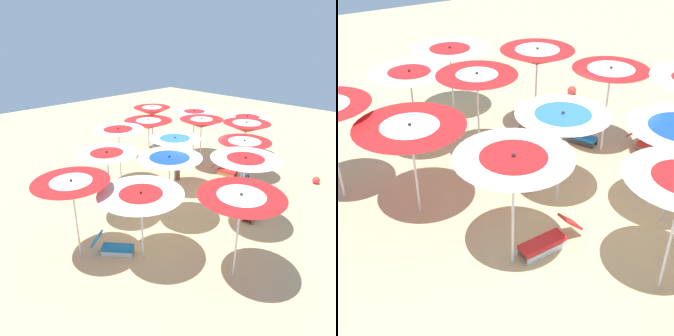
# 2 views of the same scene
# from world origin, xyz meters

# --- Properties ---
(ground) EXTENTS (38.55, 38.55, 0.04)m
(ground) POSITION_xyz_m (0.00, 0.00, -0.02)
(ground) COLOR #D1B57F
(beach_umbrella_0) EXTENTS (1.95, 1.95, 2.40)m
(beach_umbrella_0) POSITION_xyz_m (2.60, 4.47, 2.13)
(beach_umbrella_0) COLOR silver
(beach_umbrella_0) RESTS_ON ground
(beach_umbrella_1) EXTENTS (2.29, 2.29, 2.19)m
(beach_umbrella_1) POSITION_xyz_m (1.16, 3.17, 1.93)
(beach_umbrella_1) COLOR silver
(beach_umbrella_1) RESTS_ON ground
(beach_umbrella_2) EXTENTS (2.06, 2.06, 2.45)m
(beach_umbrella_2) POSITION_xyz_m (-1.27, 2.27, 2.21)
(beach_umbrella_2) COLOR silver
(beach_umbrella_2) RESTS_ON ground
(beach_umbrella_3) EXTENTS (1.96, 1.96, 2.46)m
(beach_umbrella_3) POSITION_xyz_m (-3.18, 0.33, 2.25)
(beach_umbrella_3) COLOR silver
(beach_umbrella_3) RESTS_ON ground
(beach_umbrella_4) EXTENTS (2.03, 2.03, 2.42)m
(beach_umbrella_4) POSITION_xyz_m (-5.02, -0.70, 2.15)
(beach_umbrella_4) COLOR silver
(beach_umbrella_4) RESTS_ON ground
(beach_umbrella_5) EXTENTS (1.98, 1.98, 2.40)m
(beach_umbrella_5) POSITION_xyz_m (3.46, 2.28, 2.18)
(beach_umbrella_5) COLOR silver
(beach_umbrella_5) RESTS_ON ground
(beach_umbrella_6) EXTENTS (1.97, 1.97, 2.42)m
(beach_umbrella_6) POSITION_xyz_m (2.42, 0.99, 2.16)
(beach_umbrella_6) COLOR silver
(beach_umbrella_6) RESTS_ON ground
(beach_umbrella_7) EXTENTS (2.01, 2.01, 2.24)m
(beach_umbrella_7) POSITION_xyz_m (-0.05, 0.30, 2.03)
(beach_umbrella_7) COLOR silver
(beach_umbrella_7) RESTS_ON ground
(beach_umbrella_8) EXTENTS (2.11, 2.11, 2.34)m
(beach_umbrella_8) POSITION_xyz_m (-1.85, -1.17, 2.13)
(beach_umbrella_8) COLOR silver
(beach_umbrella_8) RESTS_ON ground
(beach_umbrella_9) EXTENTS (2.27, 2.27, 2.16)m
(beach_umbrella_9) POSITION_xyz_m (-3.86, -2.09, 1.94)
(beach_umbrella_9) COLOR silver
(beach_umbrella_9) RESTS_ON ground
(beach_umbrella_10) EXTENTS (2.25, 2.25, 2.14)m
(beach_umbrella_10) POSITION_xyz_m (5.30, 0.36, 1.93)
(beach_umbrella_10) COLOR silver
(beach_umbrella_10) RESTS_ON ground
(beach_umbrella_11) EXTENTS (1.97, 1.97, 2.54)m
(beach_umbrella_11) POSITION_xyz_m (2.88, -1.05, 2.28)
(beach_umbrella_11) COLOR silver
(beach_umbrella_11) RESTS_ON ground
(beach_umbrella_12) EXTENTS (1.93, 1.93, 2.38)m
(beach_umbrella_12) POSITION_xyz_m (1.13, -2.05, 2.17)
(beach_umbrella_12) COLOR silver
(beach_umbrella_12) RESTS_ON ground
(beach_umbrella_13) EXTENTS (2.14, 2.14, 2.48)m
(beach_umbrella_13) POSITION_xyz_m (-0.55, -3.11, 2.24)
(beach_umbrella_13) COLOR silver
(beach_umbrella_13) RESTS_ON ground
(beach_umbrella_14) EXTENTS (2.09, 2.09, 2.47)m
(beach_umbrella_14) POSITION_xyz_m (-2.66, -4.30, 2.25)
(beach_umbrella_14) COLOR silver
(beach_umbrella_14) RESTS_ON ground
(lounger_0) EXTENTS (0.52, 1.21, 0.53)m
(lounger_0) POSITION_xyz_m (2.55, -0.40, 0.19)
(lounger_0) COLOR olive
(lounger_0) RESTS_ON ground
(lounger_1) EXTENTS (0.43, 1.41, 0.61)m
(lounger_1) POSITION_xyz_m (-1.28, 1.46, 0.21)
(lounger_1) COLOR silver
(lounger_1) RESTS_ON ground
(lounger_2) EXTENTS (1.39, 0.60, 0.60)m
(lounger_2) POSITION_xyz_m (0.35, -3.13, 0.20)
(lounger_2) COLOR olive
(lounger_2) RESTS_ON ground
(lounger_3) EXTENTS (1.04, 1.16, 0.69)m
(lounger_3) POSITION_xyz_m (-4.28, -1.30, 0.21)
(lounger_3) COLOR silver
(lounger_3) RESTS_ON ground
(lounger_4) EXTENTS (1.31, 0.83, 0.52)m
(lounger_4) POSITION_xyz_m (1.87, -1.80, 0.19)
(lounger_4) COLOR #333338
(lounger_4) RESTS_ON ground
(beachgoer_0) EXTENTS (0.30, 0.30, 1.76)m
(beachgoer_0) POSITION_xyz_m (0.66, 0.81, 0.93)
(beachgoer_0) COLOR brown
(beachgoer_0) RESTS_ON ground
(beach_ball) EXTENTS (0.31, 0.31, 0.31)m
(beach_ball) POSITION_xyz_m (4.52, -3.69, 0.15)
(beach_ball) COLOR red
(beach_ball) RESTS_ON ground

